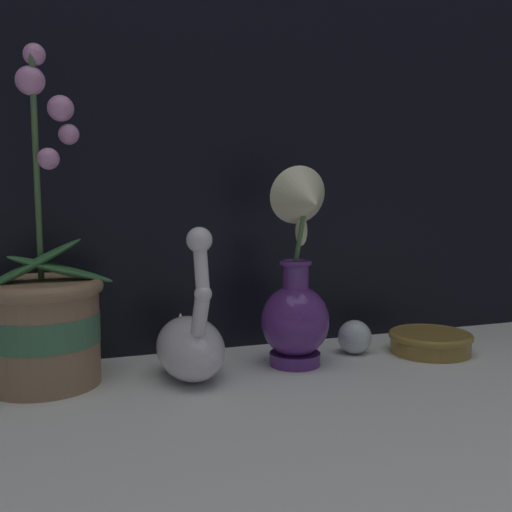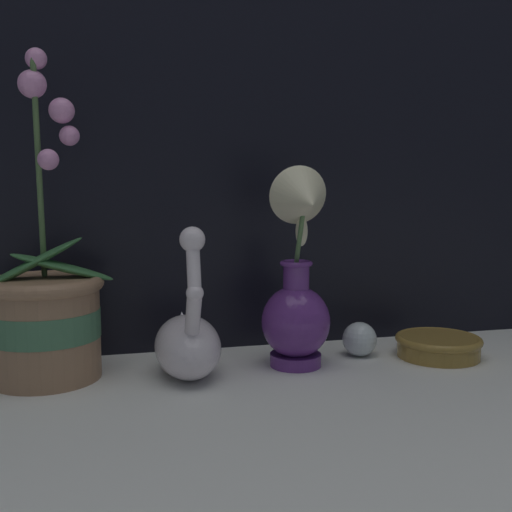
% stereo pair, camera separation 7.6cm
% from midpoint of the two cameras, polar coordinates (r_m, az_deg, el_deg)
% --- Properties ---
extents(ground_plane, '(2.80, 2.80, 0.00)m').
position_cam_midpoint_polar(ground_plane, '(0.81, -0.53, -12.81)').
color(ground_plane, silver).
extents(orchid_potted_plant, '(0.21, 0.16, 0.45)m').
position_cam_midpoint_polar(orchid_potted_plant, '(0.88, -22.00, -5.51)').
color(orchid_potted_plant, '#9E7556').
rests_on(orchid_potted_plant, ground_plane).
extents(swan_figurine, '(0.09, 0.18, 0.22)m').
position_cam_midpoint_polar(swan_figurine, '(0.86, -8.84, -8.11)').
color(swan_figurine, white).
rests_on(swan_figurine, ground_plane).
extents(blue_vase, '(0.10, 0.13, 0.30)m').
position_cam_midpoint_polar(blue_vase, '(0.89, 1.61, -3.18)').
color(blue_vase, '#602D7F').
rests_on(blue_vase, ground_plane).
extents(glass_sphere, '(0.06, 0.06, 0.06)m').
position_cam_midpoint_polar(glass_sphere, '(0.99, 7.20, -7.68)').
color(glass_sphere, silver).
rests_on(glass_sphere, ground_plane).
extents(amber_dish, '(0.14, 0.14, 0.03)m').
position_cam_midpoint_polar(amber_dish, '(1.02, 14.23, -7.85)').
color(amber_dish, olive).
rests_on(amber_dish, ground_plane).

